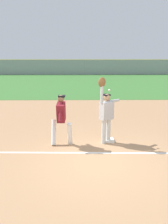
{
  "coord_description": "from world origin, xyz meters",
  "views": [
    {
      "loc": [
        -0.48,
        -6.05,
        3.08
      ],
      "look_at": [
        -0.39,
        1.71,
        1.05
      ],
      "focal_mm": 37.38,
      "sensor_mm": 36.0,
      "label": 1
    }
  ],
  "objects_px": {
    "runner": "(61,117)",
    "parked_car_blue": "(115,67)",
    "first_base": "(108,140)",
    "parked_car_silver": "(30,68)",
    "baseball": "(109,90)",
    "fielder": "(106,112)",
    "parked_car_white": "(154,67)",
    "parked_car_tan": "(72,68)"
  },
  "relations": [
    {
      "from": "baseball",
      "to": "parked_car_blue",
      "type": "distance_m",
      "value": 28.79
    },
    {
      "from": "first_base",
      "to": "parked_car_white",
      "type": "relative_size",
      "value": 0.08
    },
    {
      "from": "baseball",
      "to": "parked_car_silver",
      "type": "distance_m",
      "value": 29.48
    },
    {
      "from": "runner",
      "to": "parked_car_silver",
      "type": "relative_size",
      "value": 0.39
    },
    {
      "from": "runner",
      "to": "parked_car_silver",
      "type": "height_order",
      "value": "runner"
    },
    {
      "from": "first_base",
      "to": "fielder",
      "type": "height_order",
      "value": "fielder"
    },
    {
      "from": "runner",
      "to": "fielder",
      "type": "bearing_deg",
      "value": 8.06
    },
    {
      "from": "runner",
      "to": "parked_car_silver",
      "type": "xyz_separation_m",
      "value": [
        -7.13,
        28.41,
        -0.32
      ]
    },
    {
      "from": "first_base",
      "to": "baseball",
      "type": "xyz_separation_m",
      "value": [
        -0.02,
        -0.05,
        1.78
      ]
    },
    {
      "from": "fielder",
      "to": "parked_car_white",
      "type": "height_order",
      "value": "fielder"
    },
    {
      "from": "first_base",
      "to": "runner",
      "type": "xyz_separation_m",
      "value": [
        -1.61,
        -0.32,
        0.96
      ]
    },
    {
      "from": "parked_car_silver",
      "to": "parked_car_blue",
      "type": "relative_size",
      "value": 0.97
    },
    {
      "from": "fielder",
      "to": "parked_car_blue",
      "type": "relative_size",
      "value": 0.5
    },
    {
      "from": "parked_car_blue",
      "to": "baseball",
      "type": "bearing_deg",
      "value": -93.62
    },
    {
      "from": "runner",
      "to": "parked_car_tan",
      "type": "bearing_deg",
      "value": 93.1
    },
    {
      "from": "parked_car_silver",
      "to": "parked_car_blue",
      "type": "distance_m",
      "value": 13.02
    },
    {
      "from": "runner",
      "to": "parked_car_blue",
      "type": "height_order",
      "value": "runner"
    },
    {
      "from": "first_base",
      "to": "parked_car_white",
      "type": "height_order",
      "value": "parked_car_white"
    },
    {
      "from": "runner",
      "to": "parked_car_blue",
      "type": "distance_m",
      "value": 29.32
    },
    {
      "from": "first_base",
      "to": "parked_car_silver",
      "type": "bearing_deg",
      "value": 107.28
    },
    {
      "from": "baseball",
      "to": "parked_car_white",
      "type": "distance_m",
      "value": 30.59
    },
    {
      "from": "first_base",
      "to": "parked_car_silver",
      "type": "height_order",
      "value": "parked_car_silver"
    },
    {
      "from": "parked_car_silver",
      "to": "parked_car_blue",
      "type": "xyz_separation_m",
      "value": [
        13.01,
        0.31,
        0.0
      ]
    },
    {
      "from": "first_base",
      "to": "parked_car_silver",
      "type": "relative_size",
      "value": 0.09
    },
    {
      "from": "runner",
      "to": "parked_car_silver",
      "type": "distance_m",
      "value": 29.3
    },
    {
      "from": "parked_car_silver",
      "to": "parked_car_white",
      "type": "height_order",
      "value": "same"
    },
    {
      "from": "fielder",
      "to": "parked_car_tan",
      "type": "xyz_separation_m",
      "value": [
        -2.15,
        28.5,
        -0.45
      ]
    },
    {
      "from": "parked_car_white",
      "to": "first_base",
      "type": "bearing_deg",
      "value": -107.05
    },
    {
      "from": "parked_car_tan",
      "to": "first_base",
      "type": "bearing_deg",
      "value": -82.52
    },
    {
      "from": "fielder",
      "to": "parked_car_silver",
      "type": "xyz_separation_m",
      "value": [
        -8.62,
        28.25,
        -0.45
      ]
    },
    {
      "from": "baseball",
      "to": "parked_car_blue",
      "type": "height_order",
      "value": "baseball"
    },
    {
      "from": "runner",
      "to": "parked_car_white",
      "type": "xyz_separation_m",
      "value": [
        11.92,
        29.05,
        -0.32
      ]
    },
    {
      "from": "baseball",
      "to": "parked_car_silver",
      "type": "xyz_separation_m",
      "value": [
        -8.72,
        28.14,
        -1.15
      ]
    },
    {
      "from": "parked_car_tan",
      "to": "runner",
      "type": "bearing_deg",
      "value": -85.78
    },
    {
      "from": "parked_car_tan",
      "to": "parked_car_white",
      "type": "height_order",
      "value": "same"
    },
    {
      "from": "parked_car_blue",
      "to": "parked_car_silver",
      "type": "bearing_deg",
      "value": -173.67
    },
    {
      "from": "parked_car_blue",
      "to": "fielder",
      "type": "bearing_deg",
      "value": -93.78
    },
    {
      "from": "first_base",
      "to": "parked_car_tan",
      "type": "distance_m",
      "value": 28.44
    },
    {
      "from": "fielder",
      "to": "parked_car_blue",
      "type": "bearing_deg",
      "value": -42.13
    },
    {
      "from": "parked_car_silver",
      "to": "baseball",
      "type": "bearing_deg",
      "value": -71.77
    },
    {
      "from": "first_base",
      "to": "parked_car_tan",
      "type": "bearing_deg",
      "value": 94.58
    },
    {
      "from": "first_base",
      "to": "baseball",
      "type": "relative_size",
      "value": 5.14
    }
  ]
}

